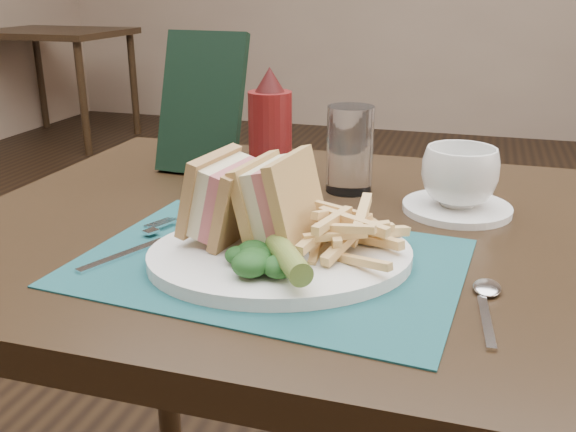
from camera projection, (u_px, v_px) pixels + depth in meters
The scene contains 16 objects.
wall_back at pixel (446, 133), 4.72m from camera, with size 6.00×6.00×0.00m, color tan.
table_bg_left at pixel (60, 86), 4.40m from camera, with size 0.90×0.75×0.75m, color black, non-canonical shape.
placemat at pixel (270, 262), 0.73m from camera, with size 0.43×0.30×0.00m, color #17484C.
plate at pixel (280, 256), 0.73m from camera, with size 0.30×0.24×0.01m, color white, non-canonical shape.
sandwich_half_a at pixel (209, 194), 0.75m from camera, with size 0.06×0.10×0.09m, color tan, non-canonical shape.
sandwich_half_b at pixel (263, 197), 0.73m from camera, with size 0.06×0.11×0.10m, color tan, non-canonical shape.
kale_garnish at pixel (265, 259), 0.67m from camera, with size 0.11×0.08×0.03m, color #153A17, non-canonical shape.
pickle_spear at pixel (285, 253), 0.66m from camera, with size 0.02×0.02×0.12m, color olive.
fries_pile at pixel (345, 229), 0.71m from camera, with size 0.18×0.20×0.05m, color #E3B971, non-canonical shape.
fork at pixel (136, 242), 0.77m from camera, with size 0.03×0.17×0.01m, color silver, non-canonical shape.
spoon at pixel (487, 306), 0.62m from camera, with size 0.03×0.15×0.01m, color silver, non-canonical shape.
saucer at pixel (457, 208), 0.89m from camera, with size 0.15×0.15×0.01m, color white.
coffee_cup at pixel (460, 176), 0.88m from camera, with size 0.10×0.10×0.08m, color white.
drinking_glass at pixel (350, 149), 0.96m from camera, with size 0.07×0.07×0.13m, color white.
ketchup_bottle at pixel (270, 130), 0.96m from camera, with size 0.07×0.07×0.19m, color #5B0F10, non-canonical shape.
check_presenter at pixel (202, 103), 1.05m from camera, with size 0.14×0.02×0.23m, color black.
Camera 1 is at (0.22, -1.28, 1.05)m, focal length 40.00 mm.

